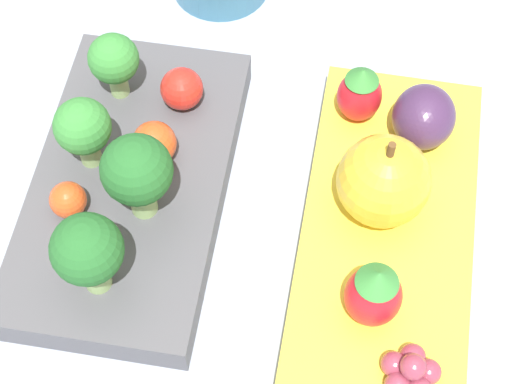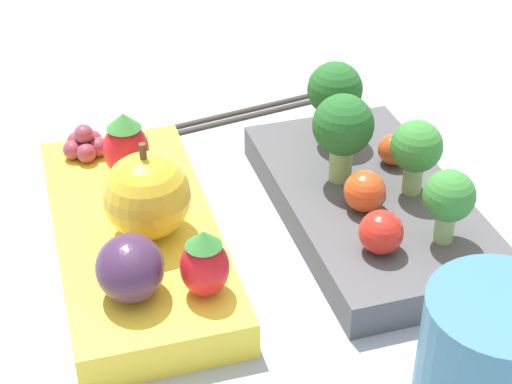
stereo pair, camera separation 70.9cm
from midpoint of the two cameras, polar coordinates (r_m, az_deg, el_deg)
The scene contains 17 objects.
ground_plane at distance 0.42m, azimuth 10.43°, elevation -41.65°, with size 4.00×4.00×0.00m, color #939EB2.
bento_box_savoury at distance 0.44m, azimuth 22.32°, elevation -35.26°, with size 0.22×0.13×0.02m.
bento_box_fruit at distance 0.40m, azimuth -3.84°, elevation -42.30°, with size 0.23×0.11×0.02m.
broccoli_floret_0 at distance 0.41m, azimuth 28.08°, elevation -32.02°, with size 0.03×0.03×0.05m.
broccoli_floret_1 at distance 0.41m, azimuth 17.66°, elevation -24.57°, with size 0.04×0.04×0.06m.
broccoli_floret_2 at distance 0.40m, azimuth 33.63°, elevation -38.25°, with size 0.03×0.03×0.05m.
broccoli_floret_3 at distance 0.39m, azimuth 20.22°, elevation -31.08°, with size 0.04×0.04×0.06m.
cherry_tomato_0 at distance 0.40m, azimuth 26.93°, elevation -42.33°, with size 0.03×0.03×0.03m.
cherry_tomato_1 at distance 0.40m, azimuth 23.20°, elevation -36.82°, with size 0.03×0.03×0.03m.
cherry_tomato_2 at distance 0.43m, azimuth 24.02°, elevation -29.42°, with size 0.02×0.02×0.02m.
apple at distance 0.36m, azimuth -2.05°, elevation -42.05°, with size 0.05×0.05×0.06m.
strawberry_0 at distance 0.36m, azimuth 7.38°, elevation -51.44°, with size 0.03×0.03×0.04m.
strawberry_1 at distance 0.39m, azimuth -5.32°, elevation -33.15°, with size 0.03×0.03×0.05m.
plum at distance 0.36m, azimuth -3.21°, elevation -51.94°, with size 0.04×0.04×0.04m.
grape_cluster at distance 0.42m, azimuth -10.20°, elevation -30.24°, with size 0.03×0.03×0.02m.
drinking_cup at distance 0.40m, azimuth 47.28°, elevation -54.96°, with size 0.07×0.07×0.09m.
chopsticks_pair at distance 0.49m, azimuth 6.18°, elevation -21.04°, with size 0.06×0.21×0.01m.
Camera 2 is at (0.43, -0.10, 0.35)m, focal length 60.00 mm.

